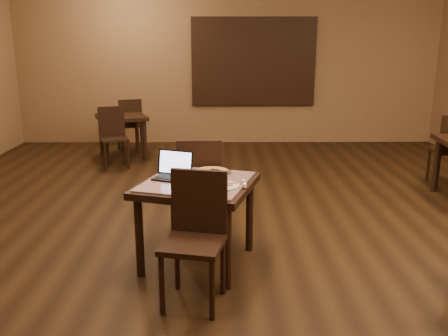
{
  "coord_description": "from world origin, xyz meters",
  "views": [
    {
      "loc": [
        -0.12,
        -4.18,
        1.92
      ],
      "look_at": [
        -0.09,
        -0.18,
        0.85
      ],
      "focal_mm": 38.0,
      "sensor_mm": 36.0,
      "label": 1
    }
  ],
  "objects_px": {
    "pizza_pan": "(212,173)",
    "chair_main_far": "(200,182)",
    "laptop": "(175,171)",
    "other_table_b_chair_far": "(130,122)",
    "chair_main_near": "(196,230)",
    "other_table_b": "(122,123)",
    "other_table_b_chair_near": "(113,133)",
    "tiled_table": "(197,192)"
  },
  "relations": [
    {
      "from": "pizza_pan",
      "to": "chair_main_far",
      "type": "bearing_deg",
      "value": 108.05
    },
    {
      "from": "laptop",
      "to": "other_table_b_chair_far",
      "type": "bearing_deg",
      "value": 126.86
    },
    {
      "from": "chair_main_near",
      "to": "other_table_b",
      "type": "height_order",
      "value": "chair_main_near"
    },
    {
      "from": "laptop",
      "to": "pizza_pan",
      "type": "xyz_separation_m",
      "value": [
        0.32,
        0.14,
        -0.06
      ]
    },
    {
      "from": "chair_main_near",
      "to": "chair_main_far",
      "type": "height_order",
      "value": "chair_main_far"
    },
    {
      "from": "chair_main_near",
      "to": "other_table_b_chair_far",
      "type": "distance_m",
      "value": 5.34
    },
    {
      "from": "chair_main_far",
      "to": "other_table_b_chair_near",
      "type": "xyz_separation_m",
      "value": [
        -1.49,
        2.81,
        -0.04
      ]
    },
    {
      "from": "laptop",
      "to": "other_table_b_chair_near",
      "type": "relative_size",
      "value": 0.42
    },
    {
      "from": "chair_main_near",
      "to": "tiled_table",
      "type": "bearing_deg",
      "value": 103.93
    },
    {
      "from": "chair_main_far",
      "to": "pizza_pan",
      "type": "xyz_separation_m",
      "value": [
        0.12,
        -0.37,
        0.19
      ]
    },
    {
      "from": "other_table_b",
      "to": "chair_main_far",
      "type": "bearing_deg",
      "value": -87.72
    },
    {
      "from": "chair_main_near",
      "to": "laptop",
      "type": "xyz_separation_m",
      "value": [
        -0.22,
        0.72,
        0.26
      ]
    },
    {
      "from": "pizza_pan",
      "to": "other_table_b",
      "type": "distance_m",
      "value": 4.06
    },
    {
      "from": "tiled_table",
      "to": "other_table_b_chair_far",
      "type": "relative_size",
      "value": 1.22
    },
    {
      "from": "tiled_table",
      "to": "chair_main_far",
      "type": "bearing_deg",
      "value": 106.87
    },
    {
      "from": "chair_main_near",
      "to": "other_table_b_chair_near",
      "type": "relative_size",
      "value": 1.06
    },
    {
      "from": "other_table_b",
      "to": "other_table_b_chair_far",
      "type": "distance_m",
      "value": 0.56
    },
    {
      "from": "other_table_b_chair_near",
      "to": "chair_main_far",
      "type": "bearing_deg",
      "value": -83.25
    },
    {
      "from": "tiled_table",
      "to": "other_table_b",
      "type": "xyz_separation_m",
      "value": [
        -1.46,
        3.97,
        -0.06
      ]
    },
    {
      "from": "chair_main_far",
      "to": "other_table_b",
      "type": "relative_size",
      "value": 1.01
    },
    {
      "from": "laptop",
      "to": "chair_main_far",
      "type": "bearing_deg",
      "value": 89.9
    },
    {
      "from": "tiled_table",
      "to": "laptop",
      "type": "xyz_separation_m",
      "value": [
        -0.2,
        0.1,
        0.16
      ]
    },
    {
      "from": "other_table_b_chair_near",
      "to": "tiled_table",
      "type": "bearing_deg",
      "value": -87.65
    },
    {
      "from": "chair_main_near",
      "to": "other_table_b",
      "type": "bearing_deg",
      "value": 120.07
    },
    {
      "from": "other_table_b_chair_near",
      "to": "other_table_b",
      "type": "bearing_deg",
      "value": 65.72
    },
    {
      "from": "chair_main_far",
      "to": "other_table_b_chair_near",
      "type": "bearing_deg",
      "value": -61.47
    },
    {
      "from": "chair_main_near",
      "to": "other_table_b_chair_far",
      "type": "xyz_separation_m",
      "value": [
        -1.45,
        5.14,
        -0.03
      ]
    },
    {
      "from": "tiled_table",
      "to": "pizza_pan",
      "type": "relative_size",
      "value": 3.09
    },
    {
      "from": "tiled_table",
      "to": "chair_main_far",
      "type": "height_order",
      "value": "chair_main_far"
    },
    {
      "from": "chair_main_far",
      "to": "other_table_b_chair_far",
      "type": "xyz_separation_m",
      "value": [
        -1.43,
        3.91,
        -0.04
      ]
    },
    {
      "from": "chair_main_near",
      "to": "chair_main_far",
      "type": "xyz_separation_m",
      "value": [
        -0.02,
        1.23,
        0.01
      ]
    },
    {
      "from": "chair_main_near",
      "to": "chair_main_far",
      "type": "bearing_deg",
      "value": 103.11
    },
    {
      "from": "chair_main_far",
      "to": "laptop",
      "type": "bearing_deg",
      "value": 69.17
    },
    {
      "from": "other_table_b_chair_near",
      "to": "laptop",
      "type": "bearing_deg",
      "value": -89.93
    },
    {
      "from": "pizza_pan",
      "to": "other_table_b_chair_far",
      "type": "distance_m",
      "value": 4.56
    },
    {
      "from": "other_table_b_chair_near",
      "to": "chair_main_near",
      "type": "bearing_deg",
      "value": -90.69
    },
    {
      "from": "other_table_b_chair_far",
      "to": "other_table_b_chair_near",
      "type": "bearing_deg",
      "value": 65.72
    },
    {
      "from": "chair_main_far",
      "to": "other_table_b_chair_far",
      "type": "bearing_deg",
      "value": -69.35
    },
    {
      "from": "tiled_table",
      "to": "pizza_pan",
      "type": "bearing_deg",
      "value": 80.22
    },
    {
      "from": "laptop",
      "to": "other_table_b_chair_far",
      "type": "distance_m",
      "value": 4.6
    },
    {
      "from": "other_table_b",
      "to": "chair_main_near",
      "type": "bearing_deg",
      "value": -93.32
    },
    {
      "from": "chair_main_far",
      "to": "other_table_b",
      "type": "distance_m",
      "value": 3.66
    }
  ]
}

